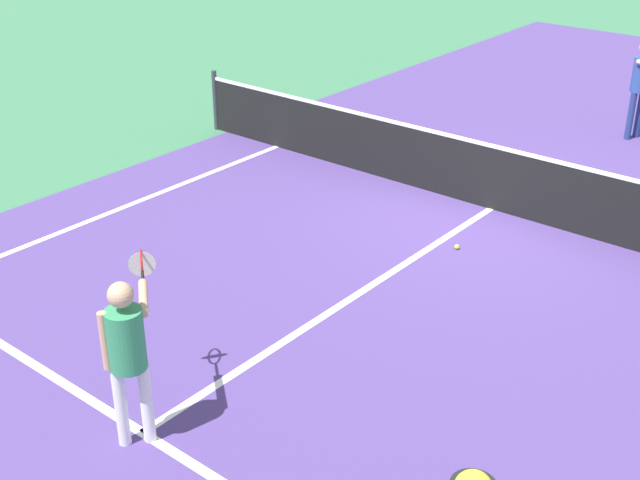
% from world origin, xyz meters
% --- Properties ---
extents(ground_plane, '(60.00, 60.00, 0.00)m').
position_xyz_m(ground_plane, '(0.00, 0.00, 0.00)').
color(ground_plane, '#38724C').
extents(court_surface_inbounds, '(10.62, 24.40, 0.00)m').
position_xyz_m(court_surface_inbounds, '(0.00, 0.00, 0.00)').
color(court_surface_inbounds, '#4C387A').
rests_on(court_surface_inbounds, ground_plane).
extents(line_service_near, '(8.22, 0.10, 0.01)m').
position_xyz_m(line_service_near, '(0.00, -6.40, 0.00)').
color(line_service_near, white).
rests_on(line_service_near, ground_plane).
extents(line_center_service, '(0.10, 6.40, 0.01)m').
position_xyz_m(line_center_service, '(0.00, -3.20, 0.00)').
color(line_center_service, white).
rests_on(line_center_service, ground_plane).
extents(net, '(11.23, 0.09, 1.07)m').
position_xyz_m(net, '(0.00, 0.00, 0.49)').
color(net, '#33383D').
rests_on(net, ground_plane).
extents(player_near, '(0.86, 0.96, 1.61)m').
position_xyz_m(player_near, '(0.04, -6.48, 1.00)').
color(player_near, white).
rests_on(player_near, ground_plane).
extents(tennis_ball_near_net, '(0.07, 0.07, 0.07)m').
position_xyz_m(tennis_ball_near_net, '(0.29, -1.42, 0.03)').
color(tennis_ball_near_net, '#CCE033').
rests_on(tennis_ball_near_net, ground_plane).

